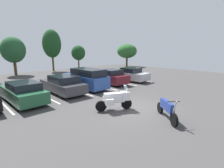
{
  "coord_description": "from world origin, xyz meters",
  "views": [
    {
      "loc": [
        -7.55,
        -6.19,
        3.49
      ],
      "look_at": [
        0.48,
        2.17,
        1.1
      ],
      "focal_mm": 26.87,
      "sensor_mm": 36.0,
      "label": 1
    }
  ],
  "objects": [
    {
      "name": "car_green",
      "position": [
        -4.34,
        5.73,
        0.7
      ],
      "size": [
        1.84,
        4.64,
        1.42
      ],
      "color": "#235638",
      "rests_on": "ground"
    },
    {
      "name": "tree_left",
      "position": [
        18.83,
        16.86,
        3.16
      ],
      "size": [
        4.03,
        4.03,
        4.61
      ],
      "color": "#4C3823",
      "rests_on": "ground"
    },
    {
      "name": "motorcycle_second",
      "position": [
        -0.0,
        -2.34,
        0.56
      ],
      "size": [
        1.51,
        1.88,
        1.25
      ],
      "color": "black",
      "rests_on": "ground"
    },
    {
      "name": "tree_rear",
      "position": [
        4.43,
        20.06,
        4.37
      ],
      "size": [
        2.87,
        2.87,
        6.58
      ],
      "color": "#4C3823",
      "rests_on": "ground"
    },
    {
      "name": "tree_right",
      "position": [
        9.61,
        20.6,
        2.87
      ],
      "size": [
        2.52,
        2.52,
        4.22
      ],
      "color": "#4C3823",
      "rests_on": "ground"
    },
    {
      "name": "car_silver",
      "position": [
        6.89,
        5.88,
        0.72
      ],
      "size": [
        2.13,
        4.33,
        1.49
      ],
      "color": "#B7B7BC",
      "rests_on": "ground"
    },
    {
      "name": "tree_center_left",
      "position": [
        -1.21,
        19.68,
        3.42
      ],
      "size": [
        3.12,
        3.12,
        5.18
      ],
      "color": "#4C3823",
      "rests_on": "ground"
    },
    {
      "name": "parking_stripes",
      "position": [
        -1.42,
        6.16,
        0.0
      ],
      "size": [
        18.93,
        4.98,
        0.01
      ],
      "color": "silver",
      "rests_on": "ground"
    },
    {
      "name": "ground",
      "position": [
        0.0,
        0.0,
        -0.05
      ],
      "size": [
        44.0,
        44.0,
        0.1
      ],
      "primitive_type": "cube",
      "color": "#423F3F"
    },
    {
      "name": "car_maroon",
      "position": [
        4.13,
        6.41,
        0.73
      ],
      "size": [
        2.17,
        4.72,
        1.51
      ],
      "color": "maroon",
      "rests_on": "ground"
    },
    {
      "name": "motorcycle_touring",
      "position": [
        -0.93,
        0.39,
        0.68
      ],
      "size": [
        2.01,
        1.28,
        1.46
      ],
      "color": "black",
      "rests_on": "ground"
    },
    {
      "name": "car_charcoal",
      "position": [
        -1.24,
        6.15,
        0.71
      ],
      "size": [
        2.03,
        4.77,
        1.45
      ],
      "color": "#38383D",
      "rests_on": "ground"
    },
    {
      "name": "car_blue",
      "position": [
        1.07,
        6.18,
        0.92
      ],
      "size": [
        1.81,
        4.8,
        1.83
      ],
      "color": "#2D519E",
      "rests_on": "ground"
    }
  ]
}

